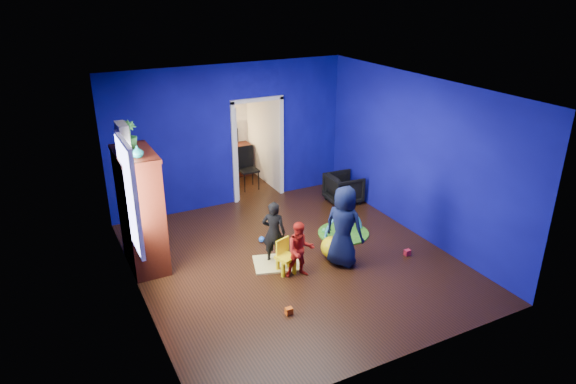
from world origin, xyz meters
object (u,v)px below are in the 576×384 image
toddler_red (300,250)px  tv_armoire (141,210)px  study_desk (233,160)px  kid_chair (286,258)px  play_mat (343,233)px  folding_chair (248,169)px  hopper_ball (332,247)px  armchair (344,188)px  vase (137,152)px  child_black (274,232)px  child_navy (344,226)px  crt_tv (143,208)px

toddler_red → tv_armoire: 2.62m
study_desk → kid_chair: bearing=-100.9°
play_mat → folding_chair: bearing=103.6°
hopper_ball → folding_chair: (-0.04, 3.51, 0.27)m
armchair → hopper_ball: size_ratio=1.76×
play_mat → vase: bearing=175.6°
armchair → child_black: 2.87m
folding_chair → toddler_red: bearing=-100.9°
vase → child_navy: bearing=-22.0°
child_navy → vase: size_ratio=7.48×
child_black → child_navy: (0.99, -0.57, 0.14)m
child_navy → vase: (-2.91, 1.17, 1.37)m
toddler_red → crt_tv: (-2.05, 1.49, 0.55)m
hopper_ball → toddler_red: bearing=-160.5°
kid_chair → study_desk: study_desk is taller
folding_chair → hopper_ball: bearing=-89.4°
crt_tv → folding_chair: 3.64m
crt_tv → play_mat: crt_tv is taller
study_desk → folding_chair: folding_chair is taller
child_navy → crt_tv: bearing=33.3°
armchair → child_navy: 2.59m
child_navy → hopper_ball: (-0.05, 0.25, -0.49)m
child_black → toddler_red: child_black is taller
armchair → folding_chair: bearing=45.8°
crt_tv → kid_chair: size_ratio=1.40×
child_black → hopper_ball: bearing=-159.9°
vase → folding_chair: vase is taller
kid_chair → play_mat: bearing=5.0°
toddler_red → tv_armoire: (-2.09, 1.49, 0.51)m
tv_armoire → kid_chair: bearing=-33.6°
armchair → child_navy: bearing=150.0°
armchair → toddler_red: toddler_red is taller
child_navy → kid_chair: bearing=49.9°
crt_tv → study_desk: 4.32m
armchair → play_mat: 1.51m
vase → crt_tv: (0.04, 0.30, -1.03)m
child_black → toddler_red: 0.62m
toddler_red → hopper_ball: size_ratio=2.42×
child_black → tv_armoire: (-1.92, 0.90, 0.44)m
vase → crt_tv: bearing=82.4°
tv_armoire → folding_chair: tv_armoire is taller
hopper_ball → folding_chair: 3.52m
toddler_red → armchair: bearing=59.1°
child_navy → vase: 3.42m
armchair → kid_chair: bearing=132.9°
child_navy → hopper_ball: bearing=-18.2°
child_navy → tv_armoire: size_ratio=0.70×
armchair → study_desk: size_ratio=0.77×
child_black → toddler_red: (0.17, -0.59, -0.08)m
armchair → kid_chair: size_ratio=1.36×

